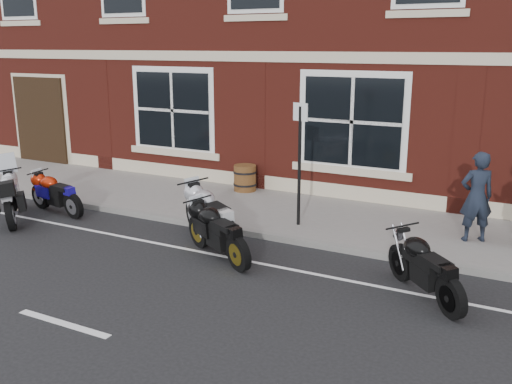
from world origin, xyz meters
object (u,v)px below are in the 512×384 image
at_px(moto_sport_black, 218,230).
at_px(moto_sport_silver, 212,214).
at_px(pedestrian_left, 477,197).
at_px(parking_sign, 300,156).
at_px(moto_touring_silver, 13,195).
at_px(moto_sport_red, 56,192).
at_px(barrel_planter, 245,178).
at_px(moto_naked_black, 426,264).

bearing_deg(moto_sport_black, moto_sport_silver, 68.52).
relative_size(moto_sport_black, pedestrian_left, 1.07).
bearing_deg(parking_sign, moto_touring_silver, -143.22).
height_order(moto_sport_black, moto_sport_silver, moto_sport_silver).
bearing_deg(moto_sport_red, moto_sport_silver, -80.35).
xyz_separation_m(moto_sport_black, barrel_planter, (-1.66, 4.02, -0.07)).
height_order(moto_touring_silver, moto_naked_black, moto_touring_silver).
xyz_separation_m(moto_sport_black, moto_sport_silver, (-0.49, 0.60, 0.07)).
relative_size(moto_sport_red, moto_sport_black, 1.02).
bearing_deg(moto_touring_silver, moto_naked_black, -46.12).
height_order(moto_sport_red, barrel_planter, moto_sport_red).
bearing_deg(moto_naked_black, barrel_planter, 99.65).
xyz_separation_m(moto_touring_silver, pedestrian_left, (9.01, 2.81, 0.41)).
height_order(moto_sport_red, parking_sign, parking_sign).
distance_m(moto_sport_silver, pedestrian_left, 4.91).
xyz_separation_m(moto_sport_black, moto_naked_black, (3.58, 0.05, -0.01)).
relative_size(moto_sport_silver, barrel_planter, 3.02).
xyz_separation_m(moto_naked_black, parking_sign, (-2.94, 2.02, 1.04)).
bearing_deg(moto_sport_red, moto_sport_black, -87.47).
bearing_deg(barrel_planter, moto_naked_black, -37.06).
height_order(moto_naked_black, pedestrian_left, pedestrian_left).
relative_size(pedestrian_left, barrel_planter, 2.61).
bearing_deg(barrel_planter, moto_touring_silver, -129.66).
distance_m(moto_naked_black, parking_sign, 3.72).
xyz_separation_m(moto_touring_silver, moto_sport_black, (5.09, 0.11, -0.03)).
bearing_deg(barrel_planter, parking_sign, -40.08).
distance_m(moto_sport_silver, barrel_planter, 3.62).
relative_size(moto_naked_black, pedestrian_left, 0.90).
bearing_deg(pedestrian_left, moto_naked_black, 53.16).
bearing_deg(barrel_planter, moto_sport_silver, -71.08).
bearing_deg(parking_sign, barrel_planter, 155.81).
height_order(moto_sport_silver, moto_naked_black, moto_sport_silver).
bearing_deg(moto_touring_silver, parking_sign, -26.30).
relative_size(moto_sport_silver, moto_naked_black, 1.29).
bearing_deg(pedestrian_left, moto_sport_silver, -4.02).
distance_m(moto_touring_silver, moto_sport_red, 0.91).
height_order(moto_touring_silver, moto_sport_black, moto_touring_silver).
bearing_deg(moto_sport_black, moto_sport_red, 110.58).
xyz_separation_m(moto_sport_red, barrel_planter, (3.00, 3.32, -0.03)).
bearing_deg(pedestrian_left, moto_touring_silver, -12.14).
distance_m(pedestrian_left, barrel_planter, 5.77).
height_order(moto_sport_black, pedestrian_left, pedestrian_left).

